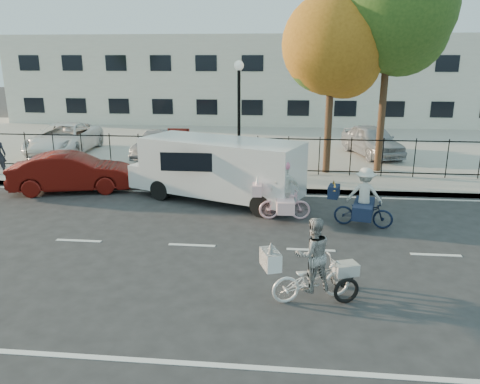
# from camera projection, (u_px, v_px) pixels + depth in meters

# --- Properties ---
(ground) EXTENTS (120.00, 120.00, 0.00)m
(ground) POSITION_uv_depth(u_px,v_px,m) (192.00, 245.00, 11.88)
(ground) COLOR #333334
(road_markings) EXTENTS (60.00, 9.52, 0.01)m
(road_markings) POSITION_uv_depth(u_px,v_px,m) (192.00, 245.00, 11.88)
(road_markings) COLOR silver
(road_markings) RESTS_ON ground
(curb) EXTENTS (60.00, 0.10, 0.15)m
(curb) POSITION_uv_depth(u_px,v_px,m) (220.00, 189.00, 16.69)
(curb) COLOR #A8A399
(curb) RESTS_ON ground
(sidewalk) EXTENTS (60.00, 2.20, 0.15)m
(sidewalk) POSITION_uv_depth(u_px,v_px,m) (224.00, 181.00, 17.69)
(sidewalk) COLOR #A8A399
(sidewalk) RESTS_ON ground
(parking_lot) EXTENTS (60.00, 15.60, 0.15)m
(parking_lot) POSITION_uv_depth(u_px,v_px,m) (245.00, 141.00, 26.19)
(parking_lot) COLOR #A8A399
(parking_lot) RESTS_ON ground
(iron_fence) EXTENTS (58.00, 0.06, 1.50)m
(iron_fence) POSITION_uv_depth(u_px,v_px,m) (227.00, 154.00, 18.51)
(iron_fence) COLOR black
(iron_fence) RESTS_ON sidewalk
(building) EXTENTS (34.00, 10.00, 6.00)m
(building) POSITION_uv_depth(u_px,v_px,m) (257.00, 79.00, 34.93)
(building) COLOR silver
(building) RESTS_ON ground
(lamppost) EXTENTS (0.36, 0.36, 4.33)m
(lamppost) POSITION_uv_depth(u_px,v_px,m) (239.00, 98.00, 17.46)
(lamppost) COLOR black
(lamppost) RESTS_ON sidewalk
(street_sign) EXTENTS (0.85, 0.06, 1.80)m
(street_sign) POSITION_uv_depth(u_px,v_px,m) (179.00, 142.00, 18.17)
(street_sign) COLOR black
(street_sign) RESTS_ON sidewalk
(zebra_trike) EXTENTS (1.97, 1.29, 1.70)m
(zebra_trike) POSITION_uv_depth(u_px,v_px,m) (312.00, 269.00, 9.08)
(zebra_trike) COLOR white
(zebra_trike) RESTS_ON ground
(unicorn_bike) EXTENTS (1.73, 1.21, 1.74)m
(unicorn_bike) POSITION_uv_depth(u_px,v_px,m) (284.00, 198.00, 13.61)
(unicorn_bike) COLOR #EEB5C6
(unicorn_bike) RESTS_ON ground
(bull_bike) EXTENTS (1.88, 1.32, 1.70)m
(bull_bike) POSITION_uv_depth(u_px,v_px,m) (363.00, 203.00, 13.05)
(bull_bike) COLOR black
(bull_bike) RESTS_ON ground
(white_van) EXTENTS (6.24, 3.72, 2.04)m
(white_van) POSITION_uv_depth(u_px,v_px,m) (218.00, 167.00, 15.29)
(white_van) COLOR white
(white_van) RESTS_ON ground
(red_sedan) EXTENTS (4.40, 2.43, 1.37)m
(red_sedan) POSITION_uv_depth(u_px,v_px,m) (72.00, 172.00, 16.50)
(red_sedan) COLOR #590E0A
(red_sedan) RESTS_ON ground
(lot_car_b) EXTENTS (2.67, 5.25, 1.42)m
(lot_car_b) POSITION_uv_depth(u_px,v_px,m) (64.00, 139.00, 22.22)
(lot_car_b) COLOR white
(lot_car_b) RESTS_ON parking_lot
(lot_car_c) EXTENTS (1.75, 3.77, 1.19)m
(lot_car_c) POSITION_uv_depth(u_px,v_px,m) (159.00, 144.00, 21.36)
(lot_car_c) COLOR #53565C
(lot_car_c) RESTS_ON parking_lot
(lot_car_d) EXTENTS (2.77, 4.42, 1.40)m
(lot_car_d) POSITION_uv_depth(u_px,v_px,m) (372.00, 140.00, 21.81)
(lot_car_d) COLOR #A8AAB0
(lot_car_d) RESTS_ON parking_lot
(tree_mid) EXTENTS (3.79, 3.79, 6.96)m
(tree_mid) POSITION_uv_depth(u_px,v_px,m) (336.00, 50.00, 17.54)
(tree_mid) COLOR #442D1D
(tree_mid) RESTS_ON ground
(tree_east) EXTENTS (4.81, 4.81, 8.82)m
(tree_east) POSITION_uv_depth(u_px,v_px,m) (394.00, 13.00, 17.45)
(tree_east) COLOR #442D1D
(tree_east) RESTS_ON ground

